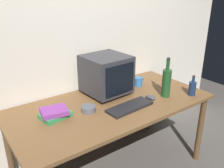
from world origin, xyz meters
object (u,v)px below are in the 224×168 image
Objects in this scene: crt_monitor at (106,75)px; cd_spindle at (88,109)px; computer_mouse at (151,97)px; bottle_short at (192,88)px; book_stack at (55,113)px; keyboard at (130,107)px; bottle_tall at (166,82)px; mug at (138,82)px.

cd_spindle is at bearing -147.56° from crt_monitor.
crt_monitor is at bearing 113.52° from computer_mouse.
book_stack is at bearing 163.53° from bottle_short.
book_stack reaches higher than keyboard.
bottle_tall is 0.26m from bottle_short.
bottle_tall is 3.13× the size of mug.
book_stack reaches higher than cd_spindle.
bottle_tall is 0.76m from cd_spindle.
book_stack is (-0.99, 0.23, -0.11)m from bottle_tall.
computer_mouse is at bearing -13.20° from cd_spindle.
bottle_tall reaches higher than crt_monitor.
bottle_tall is 1.03m from book_stack.
keyboard is 0.61m from book_stack.
book_stack is at bearing 166.28° from cd_spindle.
bottle_short is (0.22, -0.13, -0.07)m from bottle_tall.
bottle_tall reaches higher than bottle_short.
keyboard is 0.44m from bottle_tall.
computer_mouse is 0.33m from mug.
bottle_tall is (0.16, -0.03, 0.12)m from computer_mouse.
book_stack is (-0.57, 0.22, 0.02)m from keyboard.
crt_monitor is at bearing 13.48° from book_stack.
bottle_tall is at bearing -25.03° from computer_mouse.
bottle_tall is at bearing -12.90° from cd_spindle.
bottle_short reaches higher than keyboard.
cd_spindle is (-0.70, -0.17, -0.02)m from mug.
bottle_short is at bearing -30.07° from bottle_tall.
bottle_tall reaches higher than cd_spindle.
bottle_short is (0.63, -0.50, -0.12)m from crt_monitor.
book_stack is at bearing 166.88° from bottle_tall.
crt_monitor is 0.81m from bottle_short.
mug is at bearing 95.18° from bottle_tall.
book_stack is (-0.58, -0.14, -0.16)m from crt_monitor.
bottle_short reaches higher than mug.
bottle_tall is 1.54× the size of book_stack.
mug is at bearing 36.94° from keyboard.
bottle_tall is 0.36m from mug.
computer_mouse is 0.41× the size of book_stack.
mug is at bearing 6.53° from book_stack.
computer_mouse is 0.86m from book_stack.
mug is (-0.25, 0.47, -0.03)m from bottle_short.
crt_monitor is 0.97× the size of keyboard.
keyboard is 0.66m from bottle_short.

